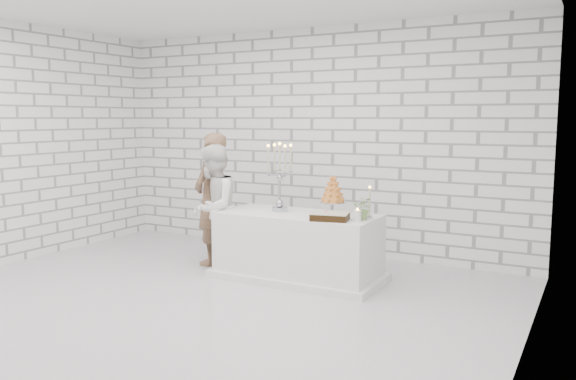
{
  "coord_description": "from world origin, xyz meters",
  "views": [
    {
      "loc": [
        3.46,
        -4.53,
        1.82
      ],
      "look_at": [
        0.53,
        0.85,
        1.05
      ],
      "focal_mm": 36.11,
      "sensor_mm": 36.0,
      "label": 1
    }
  ],
  "objects_px": {
    "croquembouche": "(333,194)",
    "candelabra": "(280,177)",
    "cake_table": "(298,246)",
    "bride": "(213,208)",
    "groom": "(212,199)"
  },
  "relations": [
    {
      "from": "croquembouche",
      "to": "candelabra",
      "type": "bearing_deg",
      "value": -169.46
    },
    {
      "from": "cake_table",
      "to": "bride",
      "type": "relative_size",
      "value": 1.2
    },
    {
      "from": "cake_table",
      "to": "groom",
      "type": "relative_size",
      "value": 1.1
    },
    {
      "from": "candelabra",
      "to": "croquembouche",
      "type": "distance_m",
      "value": 0.65
    },
    {
      "from": "groom",
      "to": "cake_table",
      "type": "bearing_deg",
      "value": 80.75
    },
    {
      "from": "groom",
      "to": "candelabra",
      "type": "height_order",
      "value": "groom"
    },
    {
      "from": "bride",
      "to": "croquembouche",
      "type": "height_order",
      "value": "bride"
    },
    {
      "from": "cake_table",
      "to": "bride",
      "type": "height_order",
      "value": "bride"
    },
    {
      "from": "bride",
      "to": "candelabra",
      "type": "relative_size",
      "value": 1.9
    },
    {
      "from": "cake_table",
      "to": "groom",
      "type": "bearing_deg",
      "value": 175.19
    },
    {
      "from": "groom",
      "to": "bride",
      "type": "distance_m",
      "value": 0.3
    },
    {
      "from": "groom",
      "to": "croquembouche",
      "type": "xyz_separation_m",
      "value": [
        1.62,
        0.04,
        0.16
      ]
    },
    {
      "from": "bride",
      "to": "candelabra",
      "type": "distance_m",
      "value": 0.92
    },
    {
      "from": "cake_table",
      "to": "groom",
      "type": "distance_m",
      "value": 1.33
    },
    {
      "from": "cake_table",
      "to": "groom",
      "type": "xyz_separation_m",
      "value": [
        -1.25,
        0.11,
        0.44
      ]
    }
  ]
}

